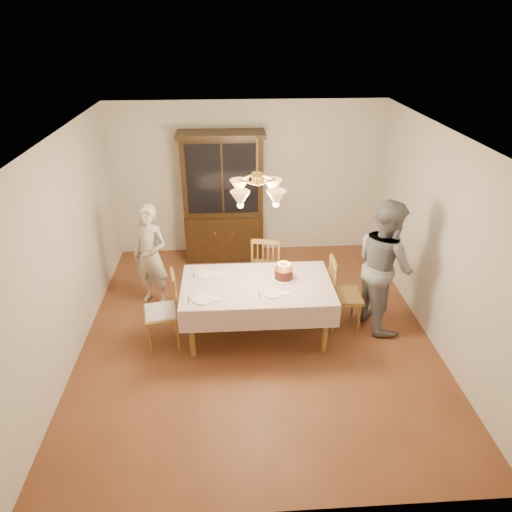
{
  "coord_description": "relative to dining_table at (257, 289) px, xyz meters",
  "views": [
    {
      "loc": [
        -0.32,
        -4.91,
        3.75
      ],
      "look_at": [
        0.0,
        0.2,
        1.05
      ],
      "focal_mm": 32.0,
      "sensor_mm": 36.0,
      "label": 1
    }
  ],
  "objects": [
    {
      "name": "birthday_cake",
      "position": [
        0.35,
        0.11,
        0.14
      ],
      "size": [
        0.3,
        0.3,
        0.22
      ],
      "color": "white",
      "rests_on": "dining_table"
    },
    {
      "name": "ground",
      "position": [
        0.0,
        0.0,
        -0.68
      ],
      "size": [
        5.0,
        5.0,
        0.0
      ],
      "primitive_type": "plane",
      "color": "brown",
      "rests_on": "ground"
    },
    {
      "name": "place_setting_near_right",
      "position": [
        0.19,
        -0.25,
        0.08
      ],
      "size": [
        0.37,
        0.23,
        0.02
      ],
      "color": "white",
      "rests_on": "dining_table"
    },
    {
      "name": "chair_right_end",
      "position": [
        1.17,
        0.12,
        -0.24
      ],
      "size": [
        0.43,
        0.45,
        1.0
      ],
      "color": "brown",
      "rests_on": "ground"
    },
    {
      "name": "chair_far_side",
      "position": [
        0.2,
        0.94,
        -0.24
      ],
      "size": [
        0.51,
        0.5,
        1.0
      ],
      "color": "brown",
      "rests_on": "ground"
    },
    {
      "name": "elderly_woman",
      "position": [
        -1.45,
        0.84,
        0.08
      ],
      "size": [
        0.66,
        0.59,
        1.52
      ],
      "primitive_type": "imported",
      "rotation": [
        0.0,
        0.0,
        -0.52
      ],
      "color": "beige",
      "rests_on": "ground"
    },
    {
      "name": "adult_in_grey",
      "position": [
        1.67,
        0.15,
        0.21
      ],
      "size": [
        0.85,
        0.99,
        1.78
      ],
      "primitive_type": "imported",
      "rotation": [
        0.0,
        0.0,
        1.79
      ],
      "color": "slate",
      "rests_on": "ground"
    },
    {
      "name": "place_setting_near_left",
      "position": [
        -0.65,
        -0.32,
        0.08
      ],
      "size": [
        0.39,
        0.24,
        0.02
      ],
      "color": "white",
      "rests_on": "dining_table"
    },
    {
      "name": "chandelier",
      "position": [
        -0.0,
        -0.0,
        1.29
      ],
      "size": [
        0.62,
        0.62,
        0.73
      ],
      "color": "#BF8C3F",
      "rests_on": "ground"
    },
    {
      "name": "china_hutch",
      "position": [
        -0.42,
        2.25,
        0.36
      ],
      "size": [
        1.38,
        0.54,
        2.16
      ],
      "color": "black",
      "rests_on": "ground"
    },
    {
      "name": "dining_table",
      "position": [
        0.0,
        0.0,
        0.0
      ],
      "size": [
        1.9,
        1.1,
        0.76
      ],
      "color": "brown",
      "rests_on": "ground"
    },
    {
      "name": "place_setting_far_left",
      "position": [
        -0.63,
        0.27,
        0.08
      ],
      "size": [
        0.38,
        0.24,
        0.02
      ],
      "color": "white",
      "rests_on": "dining_table"
    },
    {
      "name": "room_shell",
      "position": [
        0.0,
        0.0,
        0.9
      ],
      "size": [
        5.0,
        5.0,
        5.0
      ],
      "color": "white",
      "rests_on": "ground"
    },
    {
      "name": "chair_left_end",
      "position": [
        -1.2,
        -0.14,
        -0.23
      ],
      "size": [
        0.5,
        0.51,
        1.0
      ],
      "color": "brown",
      "rests_on": "ground"
    }
  ]
}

